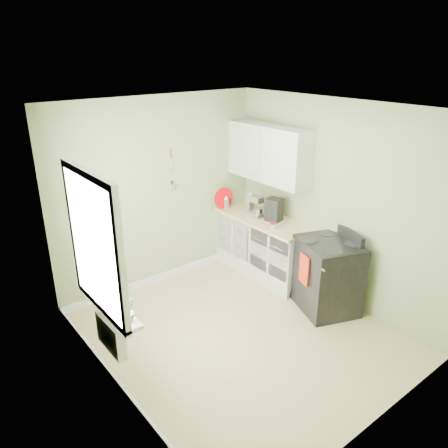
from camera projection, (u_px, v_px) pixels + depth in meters
floor at (241, 335)px, 5.35m from camera, size 3.20×3.60×0.02m
ceiling at (245, 107)px, 4.33m from camera, size 3.20×3.60×0.02m
wall_back at (159, 193)px, 6.16m from camera, size 3.20×0.02×2.70m
wall_left at (107, 277)px, 3.92m from camera, size 0.02×3.60×2.70m
wall_right at (335, 203)px, 5.77m from camera, size 0.02×3.60×2.70m
base_cabinets at (264, 247)px, 6.66m from camera, size 0.60×1.60×0.87m
countertop at (264, 219)px, 6.48m from camera, size 0.64×1.60×0.04m
upper_cabinets at (269, 153)px, 6.27m from camera, size 0.35×1.40×0.80m
window at (94, 245)px, 4.07m from camera, size 0.06×1.14×1.44m
window_sill at (108, 304)px, 4.37m from camera, size 0.18×1.14×0.04m
radiator at (111, 335)px, 4.44m from camera, size 0.12×0.50×0.35m
wall_utensils at (172, 177)px, 6.17m from camera, size 0.02×0.14×0.58m
stove at (327, 275)px, 5.73m from camera, size 0.94×0.98×1.09m
stand_mixer at (255, 207)px, 6.50m from camera, size 0.19×0.30×0.35m
kettle at (226, 202)px, 6.87m from camera, size 0.19×0.11×0.19m
coffee_maker at (274, 210)px, 6.33m from camera, size 0.24×0.25×0.34m
red_tray at (224, 198)px, 6.82m from camera, size 0.33×0.08×0.33m
jar at (273, 226)px, 6.07m from camera, size 0.08×0.08×0.09m
plant_a at (128, 307)px, 3.98m from camera, size 0.21×0.21×0.33m
plant_b at (105, 287)px, 4.35m from camera, size 0.15×0.18×0.29m
plant_c at (94, 275)px, 4.54m from camera, size 0.19×0.19×0.33m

